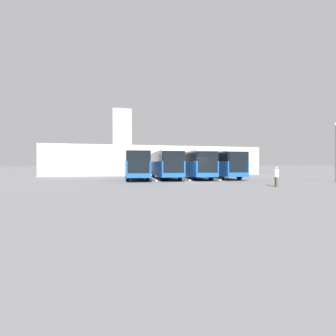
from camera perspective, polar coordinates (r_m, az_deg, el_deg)
The scene contains 12 objects.
ground_plane at distance 26.73m, azimuth 6.37°, elevation -3.05°, with size 600.00×600.00×0.00m, color slate.
bus_0 at distance 34.05m, azimuth 11.21°, elevation 0.86°, with size 3.50×11.31×3.28m.
curb_divider_0 at distance 31.85m, azimuth 9.66°, elevation -2.30°, with size 0.24×5.25×0.15m, color #B2B2AD.
bus_1 at distance 32.63m, azimuth 5.59°, elevation 0.87°, with size 3.50×11.31×3.28m.
curb_divider_1 at distance 30.53m, azimuth 3.56°, elevation -2.43°, with size 0.24×5.25×0.15m, color #B2B2AD.
bus_2 at distance 31.86m, azimuth -0.62°, elevation 0.87°, with size 3.50×11.31×3.28m.
curb_divider_2 at distance 29.90m, azimuth -3.13°, elevation -2.49°, with size 0.24×5.25×0.15m, color #B2B2AD.
bus_3 at distance 31.20m, azimuth -7.00°, elevation 0.87°, with size 3.50×11.31×3.28m.
pedestrian at distance 22.58m, azimuth 22.53°, elevation -1.61°, with size 0.41×0.41×1.62m.
station_building at distance 47.78m, azimuth -3.38°, elevation 1.58°, with size 36.08×15.02×4.82m.
office_tower at distance 228.97m, azimuth -10.10°, elevation 6.54°, with size 15.58×15.58×50.53m.
lamppost at distance 31.11m, azimuth 32.75°, elevation 3.88°, with size 0.36×0.36×5.97m.
Camera 1 is at (9.83, 24.79, 1.81)m, focal length 28.00 mm.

